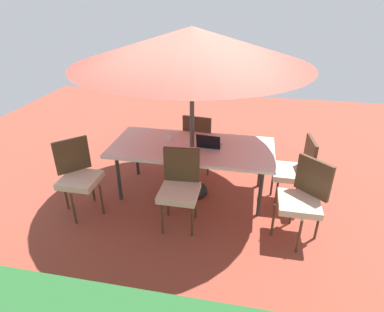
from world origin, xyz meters
The scene contains 10 objects.
ground_plane centered at (0.00, 0.00, -0.01)m, with size 10.00×10.00×0.02m, color brown.
dining_table centered at (0.00, 0.00, 0.70)m, with size 2.21×1.02×0.75m.
patio_umbrella centered at (0.00, 0.00, 2.05)m, with size 2.88×2.88×2.28m.
chair_northeast centered at (1.36, 0.67, 0.55)m, with size 0.59×0.59×0.98m.
chair_west centered at (-1.39, 0.00, 0.55)m, with size 0.48×0.47×0.98m.
chair_northwest centered at (-1.42, 0.65, 0.55)m, with size 0.58×0.59×0.98m.
chair_south centered at (0.01, -0.67, 0.55)m, with size 0.47×0.48×0.98m.
chair_north centered at (0.01, 0.69, 0.55)m, with size 0.46×0.47×0.98m.
laptop centered at (-0.23, 0.00, 0.80)m, with size 0.34×0.27×0.21m.
cup centered at (0.35, -0.15, 0.80)m, with size 0.07×0.07×0.09m, color white.
Camera 1 is at (-0.75, 3.85, 2.64)m, focal length 29.90 mm.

